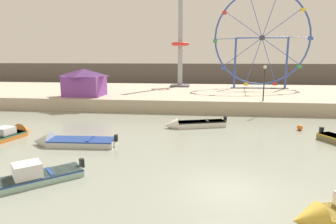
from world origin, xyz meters
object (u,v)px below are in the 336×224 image
object	(u,v)px
promenade_lamp_near	(264,78)
drop_tower_steel_tower	(180,42)
carnival_booth_purple_stall	(84,82)
mooring_buoy_orange	(300,128)
motorboat_orange_hull	(10,134)
motorboat_pale_grey	(66,142)
motorboat_white_red_stripe	(191,124)
ferris_wheel_blue_frame	(262,39)
motorboat_seafoam	(18,181)

from	to	relation	value
promenade_lamp_near	drop_tower_steel_tower	bearing A→B (deg)	123.67
carnival_booth_purple_stall	mooring_buoy_orange	world-z (taller)	carnival_booth_purple_stall
motorboat_orange_hull	promenade_lamp_near	distance (m)	22.84
motorboat_pale_grey	motorboat_white_red_stripe	size ratio (longest dim) A/B	1.07
ferris_wheel_blue_frame	drop_tower_steel_tower	size ratio (longest dim) A/B	0.86
carnival_booth_purple_stall	motorboat_seafoam	bearing A→B (deg)	-73.56
motorboat_white_red_stripe	mooring_buoy_orange	xyz separation A→B (m)	(8.56, -0.03, -0.04)
motorboat_pale_grey	mooring_buoy_orange	size ratio (longest dim) A/B	12.89
ferris_wheel_blue_frame	mooring_buoy_orange	xyz separation A→B (m)	(-0.41, -19.13, -7.91)
motorboat_orange_hull	ferris_wheel_blue_frame	distance (m)	33.14
mooring_buoy_orange	drop_tower_steel_tower	bearing A→B (deg)	118.18
motorboat_pale_grey	mooring_buoy_orange	world-z (taller)	motorboat_pale_grey
promenade_lamp_near	motorboat_pale_grey	bearing A→B (deg)	-140.52
motorboat_pale_grey	promenade_lamp_near	distance (m)	19.64
carnival_booth_purple_stall	ferris_wheel_blue_frame	bearing A→B (deg)	28.80
promenade_lamp_near	carnival_booth_purple_stall	bearing A→B (deg)	174.47
motorboat_pale_grey	carnival_booth_purple_stall	distance (m)	15.10
motorboat_seafoam	carnival_booth_purple_stall	bearing A→B (deg)	-117.34
motorboat_orange_hull	drop_tower_steel_tower	bearing A→B (deg)	-8.20
drop_tower_steel_tower	mooring_buoy_orange	distance (m)	24.60
motorboat_white_red_stripe	motorboat_orange_hull	distance (m)	13.54
mooring_buoy_orange	promenade_lamp_near	bearing A→B (deg)	103.96
ferris_wheel_blue_frame	mooring_buoy_orange	bearing A→B (deg)	-91.21
ferris_wheel_blue_frame	mooring_buoy_orange	world-z (taller)	ferris_wheel_blue_frame
motorboat_seafoam	promenade_lamp_near	world-z (taller)	promenade_lamp_near
motorboat_pale_grey	promenade_lamp_near	size ratio (longest dim) A/B	1.60
motorboat_white_red_stripe	drop_tower_steel_tower	size ratio (longest dim) A/B	0.34
promenade_lamp_near	motorboat_white_red_stripe	bearing A→B (deg)	-137.37
drop_tower_steel_tower	motorboat_seafoam	bearing A→B (deg)	-98.26
motorboat_orange_hull	drop_tower_steel_tower	size ratio (longest dim) A/B	0.30
motorboat_pale_grey	ferris_wheel_blue_frame	distance (m)	31.20
motorboat_pale_grey	drop_tower_steel_tower	distance (m)	28.09
motorboat_seafoam	ferris_wheel_blue_frame	size ratio (longest dim) A/B	0.33
motorboat_pale_grey	promenade_lamp_near	world-z (taller)	promenade_lamp_near
carnival_booth_purple_stall	promenade_lamp_near	size ratio (longest dim) A/B	1.31
ferris_wheel_blue_frame	promenade_lamp_near	bearing A→B (deg)	-98.98
motorboat_seafoam	motorboat_white_red_stripe	bearing A→B (deg)	-162.77
motorboat_seafoam	mooring_buoy_orange	size ratio (longest dim) A/B	10.03
motorboat_pale_grey	motorboat_orange_hull	xyz separation A→B (m)	(-4.72, 1.15, 0.03)
ferris_wheel_blue_frame	promenade_lamp_near	world-z (taller)	ferris_wheel_blue_frame
motorboat_pale_grey	carnival_booth_purple_stall	bearing A→B (deg)	-75.18
motorboat_seafoam	motorboat_orange_hull	distance (m)	9.11
motorboat_seafoam	ferris_wheel_blue_frame	xyz separation A→B (m)	(16.18, 31.12, 7.85)
ferris_wheel_blue_frame	drop_tower_steel_tower	world-z (taller)	drop_tower_steel_tower
motorboat_pale_grey	motorboat_seafoam	size ratio (longest dim) A/B	1.29
motorboat_white_red_stripe	carnival_booth_purple_stall	bearing A→B (deg)	-50.92
ferris_wheel_blue_frame	motorboat_pale_grey	bearing A→B (deg)	-124.12
carnival_booth_purple_stall	mooring_buoy_orange	size ratio (longest dim) A/B	10.54
drop_tower_steel_tower	promenade_lamp_near	xyz separation A→B (m)	(9.44, -14.17, -4.21)
motorboat_white_red_stripe	motorboat_orange_hull	xyz separation A→B (m)	(-12.68, -4.74, 0.00)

